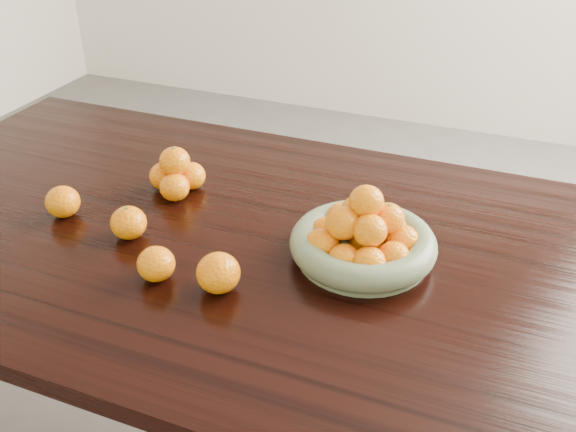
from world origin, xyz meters
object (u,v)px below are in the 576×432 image
at_px(dining_table, 277,275).
at_px(fruit_bowl, 363,239).
at_px(loose_orange_0, 129,223).
at_px(orange_pyramid, 176,175).

bearing_deg(dining_table, fruit_bowl, 2.52).
bearing_deg(loose_orange_0, dining_table, 19.13).
bearing_deg(fruit_bowl, orange_pyramid, 168.38).
bearing_deg(orange_pyramid, fruit_bowl, -11.62).
xyz_separation_m(dining_table, fruit_bowl, (0.18, 0.01, 0.13)).
height_order(dining_table, loose_orange_0, loose_orange_0).
relative_size(orange_pyramid, loose_orange_0, 1.76).
xyz_separation_m(dining_table, orange_pyramid, (-0.30, 0.11, 0.13)).
relative_size(dining_table, loose_orange_0, 26.35).
distance_m(fruit_bowl, loose_orange_0, 0.49).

